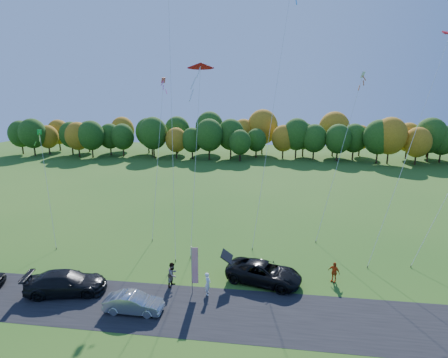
# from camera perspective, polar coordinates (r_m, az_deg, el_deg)

# --- Properties ---
(ground) EXTENTS (160.00, 160.00, 0.00)m
(ground) POSITION_cam_1_polar(r_m,az_deg,el_deg) (29.17, -1.63, -16.33)
(ground) COLOR #225316
(asphalt_strip) EXTENTS (90.00, 6.00, 0.01)m
(asphalt_strip) POSITION_cam_1_polar(r_m,az_deg,el_deg) (25.83, -3.15, -20.69)
(asphalt_strip) COLOR black
(asphalt_strip) RESTS_ON ground
(tree_line) EXTENTS (116.00, 12.00, 10.00)m
(tree_line) POSITION_cam_1_polar(r_m,az_deg,el_deg) (81.36, 4.59, 3.24)
(tree_line) COLOR #1E4711
(tree_line) RESTS_ON ground
(black_suv) EXTENTS (6.46, 4.23, 1.65)m
(black_suv) POSITION_cam_1_polar(r_m,az_deg,el_deg) (28.82, 6.53, -14.93)
(black_suv) COLOR black
(black_suv) RESTS_ON ground
(silver_sedan) EXTENTS (4.02, 1.41, 1.32)m
(silver_sedan) POSITION_cam_1_polar(r_m,az_deg,el_deg) (26.12, -14.53, -19.00)
(silver_sedan) COLOR #A2A3A7
(silver_sedan) RESTS_ON ground
(dark_truck_a) EXTENTS (6.22, 3.64, 1.69)m
(dark_truck_a) POSITION_cam_1_polar(r_m,az_deg,el_deg) (29.75, -24.38, -15.14)
(dark_truck_a) COLOR black
(dark_truck_a) RESTS_ON ground
(person_tailgate_a) EXTENTS (0.45, 0.66, 1.74)m
(person_tailgate_a) POSITION_cam_1_polar(r_m,az_deg,el_deg) (27.15, -2.68, -16.68)
(person_tailgate_a) COLOR white
(person_tailgate_a) RESTS_ON ground
(person_tailgate_b) EXTENTS (0.97, 1.11, 1.94)m
(person_tailgate_b) POSITION_cam_1_polar(r_m,az_deg,el_deg) (28.38, -8.38, -15.15)
(person_tailgate_b) COLOR gray
(person_tailgate_b) RESTS_ON ground
(person_east) EXTENTS (1.03, 0.91, 1.67)m
(person_east) POSITION_cam_1_polar(r_m,az_deg,el_deg) (30.00, 17.52, -14.29)
(person_east) COLOR #BE4211
(person_east) RESTS_ON ground
(feather_flag) EXTENTS (0.50, 0.13, 3.80)m
(feather_flag) POSITION_cam_1_polar(r_m,az_deg,el_deg) (26.59, -4.89, -13.85)
(feather_flag) COLOR #999999
(feather_flag) RESTS_ON ground
(kite_delta_blue) EXTENTS (4.07, 10.96, 32.69)m
(kite_delta_blue) POSITION_cam_1_polar(r_m,az_deg,el_deg) (34.23, -8.72, 16.01)
(kite_delta_blue) COLOR #4C3F33
(kite_delta_blue) RESTS_ON ground
(kite_parafoil_orange) EXTENTS (5.20, 11.54, 27.27)m
(kite_parafoil_orange) POSITION_cam_1_polar(r_m,az_deg,el_deg) (36.65, 8.11, 11.79)
(kite_parafoil_orange) COLOR #4C3F33
(kite_parafoil_orange) RESTS_ON ground
(kite_delta_red) EXTENTS (2.95, 10.78, 19.22)m
(kite_delta_red) POSITION_cam_1_polar(r_m,az_deg,el_deg) (35.16, -4.53, 6.39)
(kite_delta_red) COLOR #4C3F33
(kite_delta_red) RESTS_ON ground
(kite_parafoil_rainbow) EXTENTS (8.86, 8.22, 20.56)m
(kite_parafoil_rainbow) POSITION_cam_1_polar(r_m,az_deg,el_deg) (35.25, 28.16, 4.79)
(kite_parafoil_rainbow) COLOR #4C3F33
(kite_parafoil_rainbow) RESTS_ON ground
(kite_diamond_green) EXTENTS (3.34, 4.12, 11.43)m
(kite_diamond_green) POSITION_cam_1_polar(r_m,az_deg,el_deg) (38.51, -26.86, -1.37)
(kite_diamond_green) COLOR #4C3F33
(kite_diamond_green) RESTS_ON ground
(kite_diamond_white) EXTENTS (5.49, 8.05, 17.36)m
(kite_diamond_white) POSITION_cam_1_polar(r_m,az_deg,el_deg) (38.68, 18.46, 3.81)
(kite_diamond_white) COLOR #4C3F33
(kite_diamond_white) RESTS_ON ground
(kite_diamond_pink) EXTENTS (1.00, 7.44, 16.70)m
(kite_diamond_pink) POSITION_cam_1_polar(r_m,az_deg,el_deg) (37.89, -10.69, 4.16)
(kite_diamond_pink) COLOR #4C3F33
(kite_diamond_pink) RESTS_ON ground
(kite_diamond_blue_low) EXTENTS (5.76, 4.22, 10.70)m
(kite_diamond_blue_low) POSITION_cam_1_polar(r_m,az_deg,el_deg) (35.94, 31.98, -3.76)
(kite_diamond_blue_low) COLOR #4C3F33
(kite_diamond_blue_low) RESTS_ON ground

